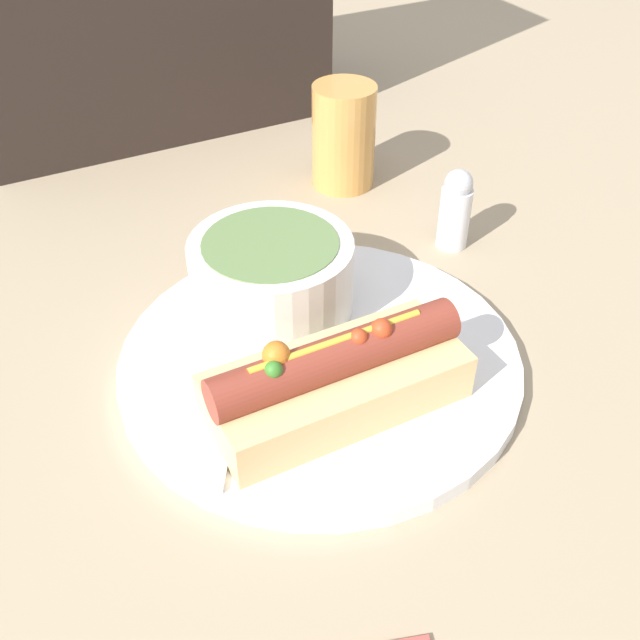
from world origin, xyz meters
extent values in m
plane|color=tan|center=(0.00, 0.00, 0.00)|extent=(4.00, 4.00, 0.00)
cylinder|color=white|center=(0.00, 0.00, 0.01)|extent=(0.29, 0.29, 0.01)
cube|color=#E5C17F|center=(-0.01, -0.05, 0.03)|extent=(0.17, 0.07, 0.03)
cylinder|color=brown|center=(-0.01, -0.05, 0.05)|extent=(0.17, 0.03, 0.03)
sphere|color=orange|center=(-0.05, -0.04, 0.07)|extent=(0.02, 0.02, 0.02)
sphere|color=#C63F1E|center=(0.02, -0.05, 0.07)|extent=(0.01, 0.01, 0.01)
sphere|color=#387A28|center=(-0.06, -0.05, 0.07)|extent=(0.01, 0.01, 0.01)
sphere|color=#C63F1E|center=(0.00, -0.05, 0.07)|extent=(0.01, 0.01, 0.01)
cylinder|color=gold|center=(-0.01, -0.05, 0.07)|extent=(0.12, 0.01, 0.01)
cylinder|color=silver|center=(-0.01, 0.07, 0.04)|extent=(0.12, 0.12, 0.06)
cylinder|color=#66844C|center=(-0.01, 0.07, 0.06)|extent=(0.10, 0.10, 0.01)
cube|color=#B7B7BC|center=(-0.08, -0.02, 0.01)|extent=(0.08, 0.12, 0.00)
ellipsoid|color=#B7B7BC|center=(-0.03, 0.05, 0.02)|extent=(0.05, 0.06, 0.01)
cylinder|color=#D8994C|center=(0.15, 0.23, 0.05)|extent=(0.06, 0.06, 0.10)
cylinder|color=silver|center=(0.18, 0.09, 0.03)|extent=(0.03, 0.03, 0.06)
sphere|color=silver|center=(0.18, 0.09, 0.06)|extent=(0.02, 0.02, 0.02)
camera|label=1|loc=(-0.19, -0.36, 0.37)|focal=42.00mm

